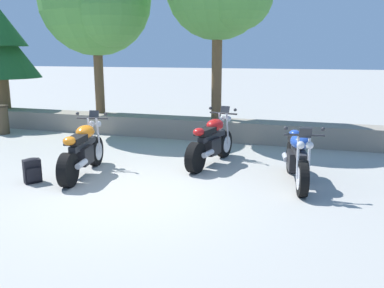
% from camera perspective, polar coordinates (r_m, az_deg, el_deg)
% --- Properties ---
extents(ground_plane, '(120.00, 120.00, 0.00)m').
position_cam_1_polar(ground_plane, '(7.13, -8.55, -6.73)').
color(ground_plane, '#A3A099').
extents(stone_wall, '(36.00, 0.80, 0.55)m').
position_cam_1_polar(stone_wall, '(11.42, 2.04, 2.15)').
color(stone_wall, gray).
rests_on(stone_wall, ground).
extents(motorcycle_orange_near_left, '(0.79, 2.05, 1.18)m').
position_cam_1_polar(motorcycle_orange_near_left, '(8.21, -15.03, -0.92)').
color(motorcycle_orange_near_left, black).
rests_on(motorcycle_orange_near_left, ground).
extents(motorcycle_red_centre, '(0.71, 2.06, 1.18)m').
position_cam_1_polar(motorcycle_red_centre, '(8.72, 2.76, 0.27)').
color(motorcycle_red_centre, black).
rests_on(motorcycle_red_centre, ground).
extents(motorcycle_blue_far_right, '(0.78, 2.05, 1.18)m').
position_cam_1_polar(motorcycle_blue_far_right, '(7.64, 14.58, -1.89)').
color(motorcycle_blue_far_right, black).
rests_on(motorcycle_blue_far_right, ground).
extents(rider_backpack, '(0.35, 0.35, 0.47)m').
position_cam_1_polar(rider_backpack, '(8.06, -21.50, -3.40)').
color(rider_backpack, black).
rests_on(rider_backpack, ground).
extents(leafy_tree_mid_left, '(3.45, 3.28, 5.00)m').
position_cam_1_polar(leafy_tree_mid_left, '(12.72, -13.02, 18.99)').
color(leafy_tree_mid_left, brown).
rests_on(leafy_tree_mid_left, stone_wall).
extents(trash_bin, '(0.46, 0.46, 0.86)m').
position_cam_1_polar(trash_bin, '(13.30, -25.24, 3.12)').
color(trash_bin, brown).
rests_on(trash_bin, ground).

